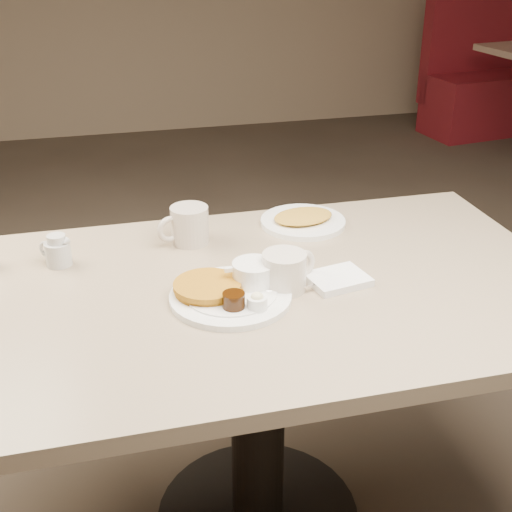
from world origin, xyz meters
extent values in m
cube|color=tan|center=(0.00, 0.00, 0.73)|extent=(1.50, 0.90, 0.04)
cylinder|color=black|center=(0.00, 0.00, 0.38)|extent=(0.14, 0.14, 0.69)
cylinder|color=white|center=(-0.08, -0.05, 0.76)|extent=(0.28, 0.28, 0.01)
cylinder|color=white|center=(-0.08, -0.05, 0.77)|extent=(0.21, 0.21, 0.00)
cylinder|color=#B37615|center=(-0.12, -0.02, 0.77)|extent=(0.16, 0.16, 0.01)
cylinder|color=#B37615|center=(-0.13, -0.03, 0.78)|extent=(0.16, 0.16, 0.01)
cylinder|color=white|center=(-0.01, -0.01, 0.79)|extent=(0.10, 0.10, 0.05)
cube|color=white|center=(-0.07, -0.01, 0.81)|extent=(0.02, 0.01, 0.01)
cube|color=white|center=(0.04, -0.01, 0.81)|extent=(0.02, 0.01, 0.01)
ellipsoid|color=white|center=(-0.03, -0.01, 0.81)|extent=(0.04, 0.04, 0.03)
ellipsoid|color=white|center=(0.00, -0.02, 0.81)|extent=(0.04, 0.04, 0.02)
cylinder|color=black|center=(-0.08, -0.11, 0.78)|extent=(0.05, 0.05, 0.04)
cylinder|color=white|center=(-0.03, -0.12, 0.78)|extent=(0.05, 0.05, 0.03)
ellipsoid|color=#FFF6B8|center=(-0.03, -0.12, 0.79)|extent=(0.03, 0.03, 0.02)
cube|color=white|center=(0.07, -0.06, 0.77)|extent=(0.11, 0.02, 0.00)
ellipsoid|color=white|center=(0.01, -0.05, 0.77)|extent=(0.03, 0.02, 0.01)
cylinder|color=beige|center=(0.06, -0.03, 0.80)|extent=(0.14, 0.14, 0.09)
cylinder|color=black|center=(0.06, -0.03, 0.83)|extent=(0.11, 0.11, 0.01)
torus|color=beige|center=(0.11, 0.00, 0.80)|extent=(0.07, 0.05, 0.07)
cube|color=white|center=(0.19, -0.03, 0.76)|extent=(0.16, 0.13, 0.02)
cylinder|color=beige|center=(-0.11, 0.28, 0.80)|extent=(0.12, 0.12, 0.10)
torus|color=beige|center=(-0.17, 0.27, 0.80)|extent=(0.07, 0.03, 0.07)
cylinder|color=beige|center=(-0.45, 0.23, 0.78)|extent=(0.07, 0.07, 0.06)
cylinder|color=beige|center=(-0.45, 0.23, 0.82)|extent=(0.05, 0.05, 0.02)
cone|color=beige|center=(-0.43, 0.22, 0.82)|extent=(0.03, 0.03, 0.02)
torus|color=beige|center=(-0.48, 0.25, 0.79)|extent=(0.04, 0.04, 0.05)
cylinder|color=white|center=(0.21, 0.32, 0.76)|extent=(0.28, 0.28, 0.01)
ellipsoid|color=gold|center=(0.21, 0.32, 0.78)|extent=(0.20, 0.16, 0.02)
cube|color=maroon|center=(2.78, 3.35, 0.23)|extent=(1.21, 0.59, 0.45)
cube|color=maroon|center=(2.75, 3.54, 0.67)|extent=(1.17, 0.27, 0.90)
camera|label=1|loc=(-0.36, -1.39, 1.54)|focal=48.85mm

